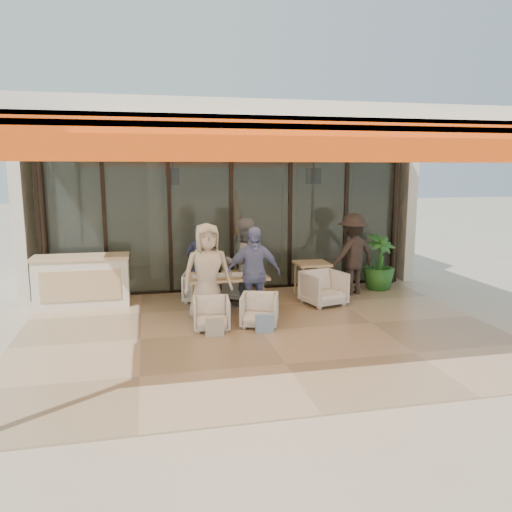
{
  "coord_description": "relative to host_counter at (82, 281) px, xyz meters",
  "views": [
    {
      "loc": [
        -1.83,
        -7.89,
        2.73
      ],
      "look_at": [
        0.1,
        0.9,
        1.15
      ],
      "focal_mm": 35.0,
      "sensor_mm": 36.0,
      "label": 1
    }
  ],
  "objects": [
    {
      "name": "ground",
      "position": [
        3.13,
        -2.3,
        -0.53
      ],
      "size": [
        70.0,
        70.0,
        0.0
      ],
      "primitive_type": "plane",
      "color": "#C6B293",
      "rests_on": "ground"
    },
    {
      "name": "terrace_floor",
      "position": [
        3.13,
        -2.3,
        -0.53
      ],
      "size": [
        8.0,
        6.0,
        0.01
      ],
      "primitive_type": "cube",
      "color": "tan",
      "rests_on": "ground"
    },
    {
      "name": "terrace_structure",
      "position": [
        3.13,
        -2.56,
        2.72
      ],
      "size": [
        8.0,
        6.0,
        3.4
      ],
      "color": "silver",
      "rests_on": "ground"
    },
    {
      "name": "glass_storefront",
      "position": [
        3.13,
        0.7,
        1.07
      ],
      "size": [
        8.08,
        0.1,
        3.2
      ],
      "color": "#9EADA3",
      "rests_on": "ground"
    },
    {
      "name": "interior_block",
      "position": [
        3.14,
        3.02,
        1.7
      ],
      "size": [
        9.05,
        3.62,
        3.52
      ],
      "color": "silver",
      "rests_on": "ground"
    },
    {
      "name": "host_counter",
      "position": [
        0.0,
        0.0,
        0.0
      ],
      "size": [
        1.85,
        0.65,
        1.04
      ],
      "color": "silver",
      "rests_on": "ground"
    },
    {
      "name": "dining_table",
      "position": [
        2.73,
        -1.04,
        0.16
      ],
      "size": [
        1.5,
        0.9,
        0.93
      ],
      "color": "tan",
      "rests_on": "ground"
    },
    {
      "name": "chair_far_left",
      "position": [
        2.32,
        -0.1,
        -0.19
      ],
      "size": [
        0.78,
        0.75,
        0.68
      ],
      "primitive_type": "imported",
      "rotation": [
        0.0,
        0.0,
        2.93
      ],
      "color": "white",
      "rests_on": "ground"
    },
    {
      "name": "chair_far_right",
      "position": [
        3.16,
        -0.1,
        -0.19
      ],
      "size": [
        0.82,
        0.79,
        0.69
      ],
      "primitive_type": "imported",
      "rotation": [
        0.0,
        0.0,
        2.84
      ],
      "color": "white",
      "rests_on": "ground"
    },
    {
      "name": "chair_near_left",
      "position": [
        2.32,
        -2.0,
        -0.22
      ],
      "size": [
        0.65,
        0.62,
        0.62
      ],
      "primitive_type": "imported",
      "rotation": [
        0.0,
        0.0,
        -0.09
      ],
      "color": "white",
      "rests_on": "ground"
    },
    {
      "name": "chair_near_right",
      "position": [
        3.16,
        -2.0,
        -0.21
      ],
      "size": [
        0.78,
        0.75,
        0.64
      ],
      "primitive_type": "imported",
      "rotation": [
        0.0,
        0.0,
        -0.32
      ],
      "color": "white",
      "rests_on": "ground"
    },
    {
      "name": "diner_navy",
      "position": [
        2.32,
        -0.6,
        0.31
      ],
      "size": [
        0.69,
        0.54,
        1.69
      ],
      "primitive_type": "imported",
      "rotation": [
        0.0,
        0.0,
        2.9
      ],
      "color": "#1A203B",
      "rests_on": "ground"
    },
    {
      "name": "diner_grey",
      "position": [
        3.16,
        -0.6,
        0.35
      ],
      "size": [
        0.99,
        0.85,
        1.77
      ],
      "primitive_type": "imported",
      "rotation": [
        0.0,
        0.0,
        3.36
      ],
      "color": "slate",
      "rests_on": "ground"
    },
    {
      "name": "diner_cream",
      "position": [
        2.32,
        -1.5,
        0.36
      ],
      "size": [
        0.91,
        0.63,
        1.79
      ],
      "primitive_type": "imported",
      "rotation": [
        0.0,
        0.0,
        0.07
      ],
      "color": "beige",
      "rests_on": "ground"
    },
    {
      "name": "diner_periwinkle",
      "position": [
        3.16,
        -1.5,
        0.32
      ],
      "size": [
        1.02,
        0.48,
        1.71
      ],
      "primitive_type": "imported",
      "rotation": [
        0.0,
        0.0,
        -0.06
      ],
      "color": "#6D79B6",
      "rests_on": "ground"
    },
    {
      "name": "tote_bag_cream",
      "position": [
        2.32,
        -2.4,
        -0.36
      ],
      "size": [
        0.3,
        0.1,
        0.34
      ],
      "primitive_type": "cube",
      "color": "silver",
      "rests_on": "ground"
    },
    {
      "name": "tote_bag_blue",
      "position": [
        3.16,
        -2.4,
        -0.36
      ],
      "size": [
        0.3,
        0.1,
        0.34
      ],
      "primitive_type": "cube",
      "color": "#99BFD8",
      "rests_on": "ground"
    },
    {
      "name": "side_table",
      "position": [
        4.73,
        -0.18,
        0.11
      ],
      "size": [
        0.7,
        0.7,
        0.74
      ],
      "color": "tan",
      "rests_on": "ground"
    },
    {
      "name": "side_chair",
      "position": [
        4.73,
        -0.93,
        -0.14
      ],
      "size": [
        0.91,
        0.88,
        0.77
      ],
      "primitive_type": "imported",
      "rotation": [
        0.0,
        0.0,
        0.27
      ],
      "color": "white",
      "rests_on": "ground"
    },
    {
      "name": "standing_woman",
      "position": [
        5.63,
        -0.24,
        0.36
      ],
      "size": [
        1.3,
        0.99,
        1.78
      ],
      "primitive_type": "imported",
      "rotation": [
        0.0,
        0.0,
        3.46
      ],
      "color": "black",
      "rests_on": "ground"
    },
    {
      "name": "potted_palm",
      "position": [
        6.39,
        0.04,
        0.11
      ],
      "size": [
        0.89,
        0.89,
        1.28
      ],
      "primitive_type": "imported",
      "rotation": [
        0.0,
        0.0,
        0.28
      ],
      "color": "#1E5919",
      "rests_on": "ground"
    }
  ]
}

